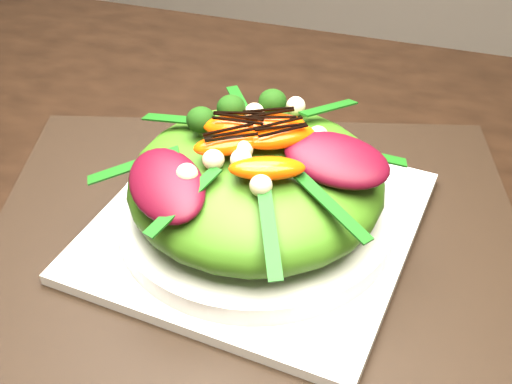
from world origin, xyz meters
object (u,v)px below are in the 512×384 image
(placemat, at_px, (256,231))
(orange_segment, at_px, (238,122))
(salad_bowl, at_px, (256,213))
(plate_base, at_px, (256,225))
(lettuce_mound, at_px, (256,182))
(dining_table, at_px, (31,211))

(placemat, xyz_separation_m, orange_segment, (-0.02, 0.02, 0.10))
(placemat, relative_size, salad_bowl, 1.95)
(plate_base, relative_size, salad_bowl, 1.10)
(lettuce_mound, bearing_deg, plate_base, 0.00)
(dining_table, relative_size, orange_segment, 26.19)
(dining_table, relative_size, salad_bowl, 6.39)
(plate_base, bearing_deg, placemat, -153.43)
(dining_table, xyz_separation_m, orange_segment, (0.21, 0.04, 0.12))
(dining_table, height_order, orange_segment, dining_table)
(salad_bowl, height_order, lettuce_mound, lettuce_mound)
(salad_bowl, bearing_deg, placemat, -153.43)
(dining_table, xyz_separation_m, lettuce_mound, (0.23, 0.02, 0.08))
(dining_table, distance_m, orange_segment, 0.25)
(placemat, distance_m, salad_bowl, 0.02)
(placemat, height_order, orange_segment, orange_segment)
(placemat, relative_size, lettuce_mound, 2.17)
(salad_bowl, bearing_deg, plate_base, 0.00)
(plate_base, distance_m, orange_segment, 0.10)
(plate_base, relative_size, orange_segment, 4.49)
(placemat, bearing_deg, plate_base, 26.57)
(placemat, bearing_deg, dining_table, -175.84)
(plate_base, bearing_deg, salad_bowl, 0.00)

